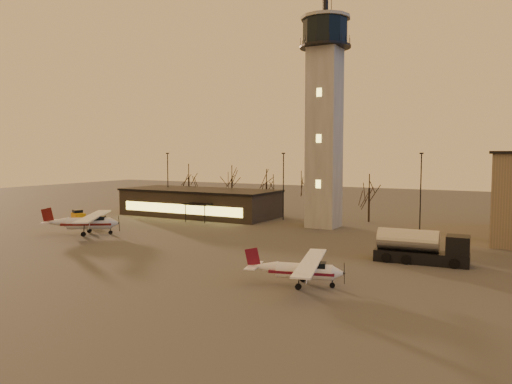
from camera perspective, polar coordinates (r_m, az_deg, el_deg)
ground at (r=42.80m, az=-7.11°, el=-9.18°), size 220.00×220.00×0.00m
control_tower at (r=68.47m, az=7.84°, el=9.66°), size 6.80×6.80×32.60m
terminal at (r=80.79m, az=-6.48°, el=-1.19°), size 25.40×12.20×4.30m
light_poles at (r=69.10m, az=8.43°, el=0.54°), size 58.50×12.25×10.14m
tree_row at (r=82.30m, az=1.12°, el=1.58°), size 37.20×9.20×8.80m
cessna_front at (r=38.41m, az=5.72°, el=-9.28°), size 8.13×10.12×2.80m
cessna_rear at (r=65.11m, az=-18.42°, el=-3.62°), size 10.05×11.29×3.43m
fuel_truck at (r=48.49m, az=18.32°, el=-6.29°), size 8.42×3.18×3.07m
service_cart at (r=78.62m, az=-19.64°, el=-2.69°), size 2.98×2.48×1.67m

